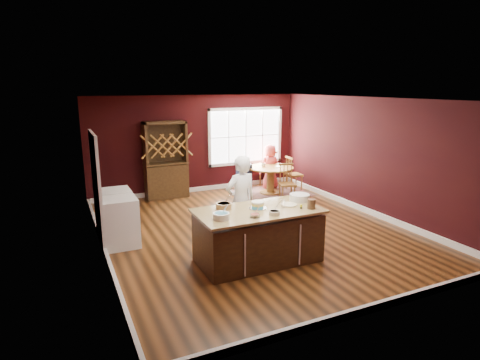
% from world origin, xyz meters
% --- Properties ---
extents(room_shell, '(7.00, 7.00, 7.00)m').
position_xyz_m(room_shell, '(0.00, 0.00, 1.35)').
color(room_shell, brown).
rests_on(room_shell, ground).
extents(window, '(2.36, 0.10, 1.66)m').
position_xyz_m(window, '(1.50, 3.47, 1.50)').
color(window, white).
rests_on(window, room_shell).
extents(doorway, '(0.08, 1.26, 2.13)m').
position_xyz_m(doorway, '(-2.97, 0.60, 1.02)').
color(doorway, white).
rests_on(doorway, room_shell).
extents(kitchen_island, '(2.11, 1.11, 0.92)m').
position_xyz_m(kitchen_island, '(-0.60, -1.39, 0.44)').
color(kitchen_island, black).
rests_on(kitchen_island, ground).
extents(dining_table, '(1.27, 1.27, 0.75)m').
position_xyz_m(dining_table, '(1.76, 2.41, 0.53)').
color(dining_table, brown).
rests_on(dining_table, ground).
extents(baker, '(0.68, 0.49, 1.73)m').
position_xyz_m(baker, '(-0.58, -0.64, 0.86)').
color(baker, white).
rests_on(baker, ground).
extents(layer_cake, '(0.30, 0.30, 0.12)m').
position_xyz_m(layer_cake, '(-0.58, -1.32, 0.98)').
color(layer_cake, white).
rests_on(layer_cake, kitchen_island).
extents(bowl_blue, '(0.26, 0.26, 0.10)m').
position_xyz_m(bowl_blue, '(-1.35, -1.57, 0.97)').
color(bowl_blue, white).
rests_on(bowl_blue, kitchen_island).
extents(bowl_yellow, '(0.26, 0.26, 0.10)m').
position_xyz_m(bowl_yellow, '(-1.11, -1.09, 0.97)').
color(bowl_yellow, olive).
rests_on(bowl_yellow, kitchen_island).
extents(bowl_pink, '(0.16, 0.16, 0.06)m').
position_xyz_m(bowl_pink, '(-0.83, -1.72, 0.95)').
color(bowl_pink, silver).
rests_on(bowl_pink, kitchen_island).
extents(bowl_olive, '(0.18, 0.18, 0.07)m').
position_xyz_m(bowl_olive, '(-0.49, -1.73, 0.95)').
color(bowl_olive, '#F5E7B5').
rests_on(bowl_olive, kitchen_island).
extents(drinking_glass, '(0.07, 0.07, 0.14)m').
position_xyz_m(drinking_glass, '(-0.16, -1.46, 0.99)').
color(drinking_glass, white).
rests_on(drinking_glass, kitchen_island).
extents(dinner_plate, '(0.28, 0.28, 0.02)m').
position_xyz_m(dinner_plate, '(0.01, -1.38, 0.93)').
color(dinner_plate, '#FFFAB5').
rests_on(dinner_plate, kitchen_island).
extents(white_tub, '(0.36, 0.36, 0.12)m').
position_xyz_m(white_tub, '(0.33, -1.22, 0.98)').
color(white_tub, white).
rests_on(white_tub, kitchen_island).
extents(stoneware_crock, '(0.14, 0.14, 0.17)m').
position_xyz_m(stoneware_crock, '(0.25, -1.71, 1.00)').
color(stoneware_crock, brown).
rests_on(stoneware_crock, kitchen_island).
extents(toy_figurine, '(0.04, 0.04, 0.07)m').
position_xyz_m(toy_figurine, '(0.09, -1.64, 0.96)').
color(toy_figurine, '#F7F511').
rests_on(toy_figurine, kitchen_island).
extents(rug, '(2.05, 1.59, 0.01)m').
position_xyz_m(rug, '(1.76, 2.41, 0.01)').
color(rug, brown).
rests_on(rug, ground).
extents(chair_east, '(0.42, 0.44, 1.00)m').
position_xyz_m(chair_east, '(2.55, 2.43, 0.50)').
color(chair_east, '#945323').
rests_on(chair_east, ground).
extents(chair_south, '(0.51, 0.49, 0.98)m').
position_xyz_m(chair_south, '(1.78, 1.55, 0.49)').
color(chair_south, '#9B5F28').
rests_on(chair_south, ground).
extents(chair_north, '(0.61, 0.60, 1.06)m').
position_xyz_m(chair_north, '(2.12, 3.21, 0.53)').
color(chair_north, brown).
rests_on(chair_north, ground).
extents(seated_woman, '(0.65, 0.44, 1.29)m').
position_xyz_m(seated_woman, '(2.01, 2.90, 0.65)').
color(seated_woman, '#D34243').
rests_on(seated_woman, ground).
extents(high_chair, '(0.40, 0.40, 0.89)m').
position_xyz_m(high_chair, '(1.06, 2.66, 0.44)').
color(high_chair, black).
rests_on(high_chair, ground).
extents(toddler, '(0.18, 0.14, 0.26)m').
position_xyz_m(toddler, '(1.01, 2.76, 0.81)').
color(toddler, '#8CA5BF').
rests_on(toddler, high_chair).
extents(table_plate, '(0.21, 0.21, 0.02)m').
position_xyz_m(table_plate, '(1.97, 2.33, 0.76)').
color(table_plate, beige).
rests_on(table_plate, dining_table).
extents(table_cup, '(0.12, 0.12, 0.09)m').
position_xyz_m(table_cup, '(1.59, 2.53, 0.80)').
color(table_cup, white).
rests_on(table_cup, dining_table).
extents(hutch, '(1.11, 0.46, 2.04)m').
position_xyz_m(hutch, '(-0.98, 3.22, 1.02)').
color(hutch, black).
rests_on(hutch, ground).
extents(washer, '(0.64, 0.62, 0.93)m').
position_xyz_m(washer, '(-2.64, 0.28, 0.47)').
color(washer, white).
rests_on(washer, ground).
extents(dryer, '(0.65, 0.62, 0.94)m').
position_xyz_m(dryer, '(-2.64, 0.92, 0.47)').
color(dryer, silver).
rests_on(dryer, ground).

